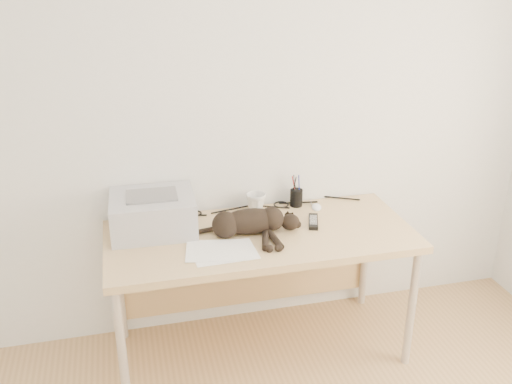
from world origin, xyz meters
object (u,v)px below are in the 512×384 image
object	(u,v)px
desk	(257,248)
mug	(256,203)
pen_cup	(296,197)
printer	(153,213)
cat	(247,223)
mouse	(317,205)

from	to	relation	value
desk	mug	xyz separation A→B (m)	(0.04, 0.19, 0.19)
mug	pen_cup	xyz separation A→B (m)	(0.24, 0.02, -0.00)
desk	pen_cup	size ratio (longest dim) A/B	8.70
printer	mug	distance (m)	0.59
cat	desk	bearing A→B (deg)	50.98
pen_cup	mouse	bearing A→B (deg)	-30.03
mug	mouse	world-z (taller)	mug
printer	cat	bearing A→B (deg)	-19.10
cat	pen_cup	distance (m)	0.45
printer	mug	xyz separation A→B (m)	(0.58, 0.10, -0.05)
pen_cup	mouse	distance (m)	0.12
printer	mug	world-z (taller)	printer
cat	mug	size ratio (longest dim) A/B	5.57
mug	pen_cup	size ratio (longest dim) A/B	0.61
printer	cat	distance (m)	0.49
desk	printer	distance (m)	0.59
desk	cat	bearing A→B (deg)	-132.39
mug	mouse	xyz separation A→B (m)	(0.35, -0.04, -0.04)
mug	pen_cup	bearing A→B (deg)	4.01
printer	mouse	distance (m)	0.93
desk	printer	world-z (taller)	printer
pen_cup	mouse	world-z (taller)	pen_cup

